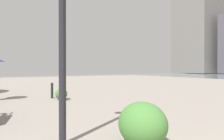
% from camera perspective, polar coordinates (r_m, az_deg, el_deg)
% --- Properties ---
extents(building_highrise, '(13.29, 14.24, 29.97)m').
position_cam_1_polar(building_highrise, '(76.92, 24.38, 9.68)').
color(building_highrise, gray).
rests_on(building_highrise, ground).
extents(bollard_near, '(0.13, 0.13, 0.69)m').
position_cam_1_polar(bollard_near, '(9.15, -14.20, -6.61)').
color(bollard_near, '#232328').
rests_on(bollard_near, ground).
extents(bollard_mid, '(0.13, 0.13, 0.79)m').
position_cam_1_polar(bollard_mid, '(10.10, -17.34, -5.68)').
color(bollard_mid, '#232328').
rests_on(bollard_mid, ground).
extents(shrub_low, '(0.63, 0.57, 0.54)m').
position_cam_1_polar(shrub_low, '(9.61, -14.77, -6.84)').
color(shrub_low, '#477F38').
rests_on(shrub_low, ground).
extents(shrub_round, '(0.99, 0.89, 0.84)m').
position_cam_1_polar(shrub_round, '(3.84, 9.04, -15.51)').
color(shrub_round, '#477F38').
rests_on(shrub_round, ground).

